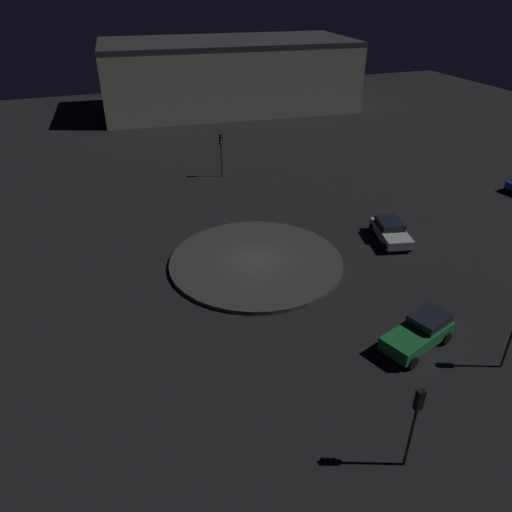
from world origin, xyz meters
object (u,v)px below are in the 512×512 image
object	(u,v)px
traffic_light_north	(221,147)
traffic_light_south	(415,413)
car_green	(419,333)
store_building	(228,75)
car_silver	(391,231)

from	to	relation	value
traffic_light_north	traffic_light_south	xyz separation A→B (m)	(-2.12, -32.83, -0.04)
car_green	traffic_light_north	size ratio (longest dim) A/B	1.08
traffic_light_north	traffic_light_south	size ratio (longest dim) A/B	1.02
traffic_light_south	store_building	bearing A→B (deg)	-11.44
car_silver	traffic_light_north	xyz separation A→B (m)	(-7.98, 16.49, 2.19)
car_green	traffic_light_south	xyz separation A→B (m)	(-4.87, -5.85, 2.07)
car_green	store_building	distance (m)	54.00
car_green	traffic_light_south	bearing A→B (deg)	31.14
traffic_light_north	store_building	distance (m)	28.03
traffic_light_south	store_building	world-z (taller)	store_building
traffic_light_south	store_building	size ratio (longest dim) A/B	0.11
car_silver	traffic_light_south	size ratio (longest dim) A/B	1.11
car_silver	traffic_light_south	xyz separation A→B (m)	(-10.09, -16.34, 2.15)
traffic_light_south	car_green	bearing A→B (deg)	-40.80
car_silver	store_building	distance (m)	43.22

